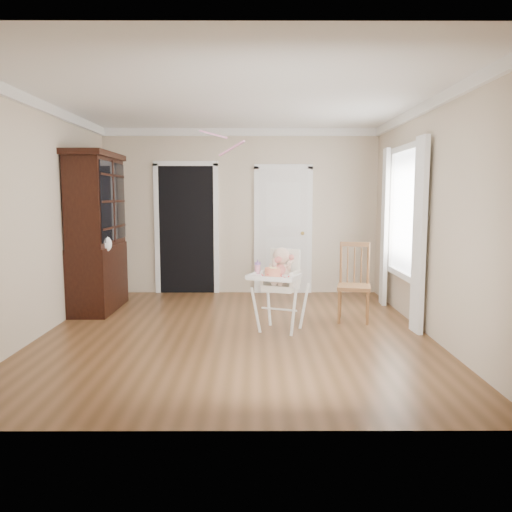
{
  "coord_description": "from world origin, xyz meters",
  "views": [
    {
      "loc": [
        0.23,
        -5.77,
        1.61
      ],
      "look_at": [
        0.24,
        -0.01,
        0.92
      ],
      "focal_mm": 35.0,
      "sensor_mm": 36.0,
      "label": 1
    }
  ],
  "objects_px": {
    "high_chair": "(280,280)",
    "china_cabinet": "(97,232)",
    "cake": "(273,272)",
    "sippy_cup": "(258,268)",
    "dining_chair": "(354,285)"
  },
  "relations": [
    {
      "from": "high_chair",
      "to": "sippy_cup",
      "type": "height_order",
      "value": "high_chair"
    },
    {
      "from": "cake",
      "to": "china_cabinet",
      "type": "distance_m",
      "value": 2.81
    },
    {
      "from": "cake",
      "to": "dining_chair",
      "type": "xyz_separation_m",
      "value": [
        1.08,
        0.75,
        -0.27
      ]
    },
    {
      "from": "high_chair",
      "to": "sippy_cup",
      "type": "bearing_deg",
      "value": -156.58
    },
    {
      "from": "high_chair",
      "to": "cake",
      "type": "xyz_separation_m",
      "value": [
        -0.1,
        -0.25,
        0.13
      ]
    },
    {
      "from": "high_chair",
      "to": "dining_chair",
      "type": "distance_m",
      "value": 1.11
    },
    {
      "from": "sippy_cup",
      "to": "cake",
      "type": "bearing_deg",
      "value": -55.35
    },
    {
      "from": "high_chair",
      "to": "dining_chair",
      "type": "xyz_separation_m",
      "value": [
        0.98,
        0.5,
        -0.14
      ]
    },
    {
      "from": "cake",
      "to": "china_cabinet",
      "type": "relative_size",
      "value": 0.11
    },
    {
      "from": "high_chair",
      "to": "china_cabinet",
      "type": "distance_m",
      "value": 2.81
    },
    {
      "from": "cake",
      "to": "sippy_cup",
      "type": "relative_size",
      "value": 1.34
    },
    {
      "from": "cake",
      "to": "sippy_cup",
      "type": "bearing_deg",
      "value": 124.65
    },
    {
      "from": "high_chair",
      "to": "china_cabinet",
      "type": "relative_size",
      "value": 0.45
    },
    {
      "from": "china_cabinet",
      "to": "cake",
      "type": "bearing_deg",
      "value": -29.85
    },
    {
      "from": "high_chair",
      "to": "cake",
      "type": "bearing_deg",
      "value": -90.09
    }
  ]
}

